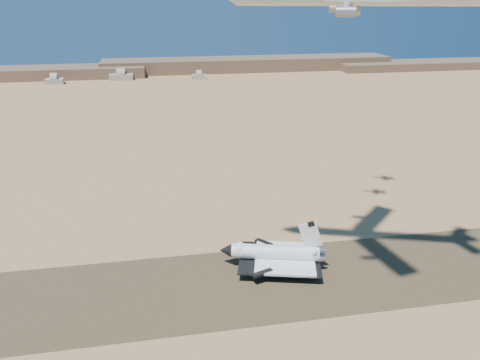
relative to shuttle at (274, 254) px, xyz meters
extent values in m
plane|color=tan|center=(-23.41, -10.21, -5.59)|extent=(1200.00, 1200.00, 0.00)
cube|color=brown|center=(-23.41, -10.21, -5.56)|extent=(600.00, 50.00, 0.06)
cube|color=brown|center=(96.59, 529.79, 3.41)|extent=(420.00, 60.00, 18.00)
cube|color=brown|center=(376.59, 499.79, -0.09)|extent=(300.00, 60.00, 11.00)
cube|color=#ACA598|center=(-163.41, 459.79, -2.34)|extent=(22.00, 14.00, 6.50)
cube|color=#ACA598|center=(-83.41, 474.79, -1.84)|extent=(30.00, 15.00, 7.50)
cube|color=#ACA598|center=(16.59, 464.79, -2.84)|extent=(19.00, 12.50, 5.50)
cylinder|color=white|center=(0.09, -0.02, 0.79)|extent=(34.40, 14.47, 5.95)
cone|color=black|center=(-18.61, 4.94, 0.79)|extent=(6.07, 6.69, 5.65)
sphere|color=white|center=(-13.26, 3.52, 1.64)|extent=(5.53, 5.53, 5.53)
cube|color=white|center=(4.20, -1.11, -1.66)|extent=(29.14, 30.65, 0.96)
cube|color=black|center=(2.15, -0.57, -2.13)|extent=(37.36, 32.83, 0.53)
cube|color=white|center=(13.44, -3.57, 9.08)|extent=(9.72, 3.25, 12.24)
cylinder|color=gray|center=(-13.26, 3.52, -3.89)|extent=(0.38, 0.38, 3.40)
cylinder|color=black|center=(-13.26, 3.52, -5.00)|extent=(1.25, 0.76, 1.17)
cylinder|color=gray|center=(4.89, -6.80, -3.89)|extent=(0.38, 0.38, 3.40)
cylinder|color=black|center=(4.89, -6.80, -5.00)|extent=(1.25, 0.76, 1.17)
cylinder|color=gray|center=(7.62, 3.48, -3.89)|extent=(0.38, 0.38, 3.40)
cylinder|color=black|center=(7.62, 3.48, -5.00)|extent=(1.25, 0.76, 1.17)
cylinder|color=gray|center=(15.22, -20.59, 91.65)|extent=(6.02, 4.35, 2.81)
cylinder|color=gray|center=(10.15, -29.18, 91.65)|extent=(6.02, 4.35, 2.81)
cylinder|color=gray|center=(21.26, -2.06, 91.65)|extent=(6.02, 4.35, 2.81)
cylinder|color=gray|center=(22.21, 7.87, 91.65)|extent=(6.02, 4.35, 2.81)
imported|color=red|center=(9.56, -4.19, -4.73)|extent=(0.50, 0.65, 1.60)
imported|color=red|center=(9.10, -10.78, -4.69)|extent=(0.49, 0.83, 1.67)
imported|color=red|center=(9.90, -6.20, -4.59)|extent=(1.15, 1.20, 1.88)
camera|label=1|loc=(-42.75, -157.25, 95.45)|focal=35.00mm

